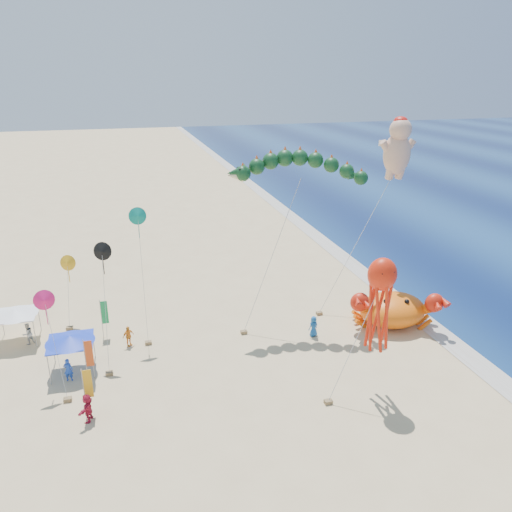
# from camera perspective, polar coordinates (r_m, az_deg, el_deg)

# --- Properties ---
(ground) EXTENTS (320.00, 320.00, 0.00)m
(ground) POSITION_cam_1_polar(r_m,az_deg,el_deg) (39.13, 3.66, -9.67)
(ground) COLOR #D1B784
(ground) RESTS_ON ground
(foam_strip) EXTENTS (320.00, 320.00, 0.00)m
(foam_strip) POSITION_cam_1_polar(r_m,az_deg,el_deg) (44.16, 18.66, -7.08)
(foam_strip) COLOR silver
(foam_strip) RESTS_ON ground
(crab_inflatable) EXTENTS (7.40, 5.92, 3.24)m
(crab_inflatable) POSITION_cam_1_polar(r_m,az_deg,el_deg) (42.26, 15.41, -5.83)
(crab_inflatable) COLOR orange
(crab_inflatable) RESTS_ON ground
(dragon_kite) EXTENTS (11.16, 3.74, 13.51)m
(dragon_kite) POSITION_cam_1_polar(r_m,az_deg,el_deg) (39.08, 4.97, 9.57)
(dragon_kite) COLOR #0F3719
(dragon_kite) RESTS_ON ground
(cherub_kite) EXTENTS (8.58, 3.07, 16.13)m
(cherub_kite) POSITION_cam_1_polar(r_m,az_deg,el_deg) (44.00, 15.90, 11.93)
(cherub_kite) COLOR #E1A989
(cherub_kite) RESTS_ON ground
(octopus_kite) EXTENTS (4.58, 1.78, 9.12)m
(octopus_kite) POSITION_cam_1_polar(r_m,az_deg,el_deg) (31.59, 13.98, -4.60)
(octopus_kite) COLOR red
(octopus_kite) RESTS_ON ground
(canopy_blue) EXTENTS (3.28, 3.28, 2.71)m
(canopy_blue) POSITION_cam_1_polar(r_m,az_deg,el_deg) (36.65, -20.50, -8.90)
(canopy_blue) COLOR gray
(canopy_blue) RESTS_ON ground
(canopy_white) EXTENTS (3.25, 3.25, 2.71)m
(canopy_white) POSITION_cam_1_polar(r_m,az_deg,el_deg) (42.11, -25.81, -5.81)
(canopy_white) COLOR gray
(canopy_white) RESTS_ON ground
(feather_flags) EXTENTS (8.22, 9.52, 3.20)m
(feather_flags) POSITION_cam_1_polar(r_m,az_deg,el_deg) (36.97, -20.73, -9.43)
(feather_flags) COLOR gray
(feather_flags) RESTS_ON ground
(beachgoers) EXTENTS (28.32, 12.00, 1.89)m
(beachgoers) POSITION_cam_1_polar(r_m,az_deg,el_deg) (36.48, -11.10, -10.89)
(beachgoers) COLOR beige
(beachgoers) RESTS_ON ground
(small_kites) EXTENTS (7.72, 13.02, 10.25)m
(small_kites) POSITION_cam_1_polar(r_m,az_deg,el_deg) (37.59, -18.38, -1.23)
(small_kites) COLOR #0B816F
(small_kites) RESTS_ON ground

